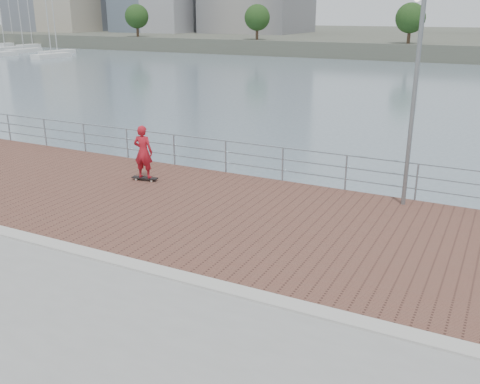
% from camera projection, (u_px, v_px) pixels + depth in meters
% --- Properties ---
extents(water, '(400.00, 400.00, 0.00)m').
position_uv_depth(water, '(197.00, 365.00, 11.38)').
color(water, slate).
rests_on(water, ground).
extents(brick_lane, '(40.00, 6.80, 0.02)m').
position_uv_depth(brick_lane, '(268.00, 222.00, 13.77)').
color(brick_lane, brown).
rests_on(brick_lane, seawall).
extents(curb, '(40.00, 0.40, 0.06)m').
position_uv_depth(curb, '(195.00, 280.00, 10.73)').
color(curb, '#B7B5AD').
rests_on(curb, seawall).
extents(guardrail, '(39.06, 0.06, 1.13)m').
position_uv_depth(guardrail, '(314.00, 164.00, 16.42)').
color(guardrail, '#8C9EA8').
rests_on(guardrail, brick_lane).
extents(street_lamp, '(0.44, 1.29, 6.08)m').
position_uv_depth(street_lamp, '(416.00, 47.00, 13.23)').
color(street_lamp, gray).
rests_on(street_lamp, brick_lane).
extents(skateboard, '(0.87, 0.36, 0.10)m').
position_uv_depth(skateboard, '(145.00, 178.00, 17.07)').
color(skateboard, black).
rests_on(skateboard, brick_lane).
extents(skateboarder, '(0.68, 0.51, 1.70)m').
position_uv_depth(skateboarder, '(143.00, 152.00, 16.79)').
color(skateboarder, '#B21724').
rests_on(skateboarder, skateboard).
extents(marina, '(35.89, 28.36, 10.49)m').
position_uv_depth(marina, '(1.00, 49.00, 98.54)').
color(marina, silver).
rests_on(marina, water).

